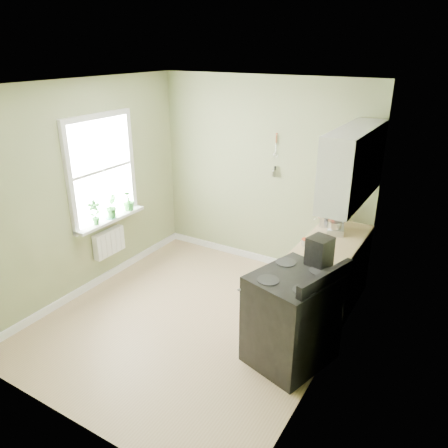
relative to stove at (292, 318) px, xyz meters
The scene contains 21 objects.
floor 1.38m from the stove, behind, with size 3.20×3.60×0.02m, color tan.
ceiling 2.55m from the stove, behind, with size 3.20×3.60×0.02m, color white.
wall_back 2.42m from the stove, 124.36° to the left, with size 3.20×0.02×2.70m, color #8F9868.
wall_left 3.01m from the stove, behind, with size 0.02×3.60×2.70m, color #8F9868.
wall_right 0.91m from the stove, 10.03° to the left, with size 0.02×3.60×2.70m, color #8F9868.
base_cabinets 1.06m from the stove, 88.80° to the left, with size 0.60×1.60×0.87m, color silver.
countertop 1.13m from the stove, 89.34° to the left, with size 0.64×1.60×0.04m, color tan.
upper_cabinets 1.79m from the stove, 82.76° to the left, with size 0.35×1.40×0.80m, color silver.
window 3.07m from the stove, behind, with size 0.06×1.14×1.44m.
window_sill 2.84m from the stove, behind, with size 0.18×1.14×0.04m, color white.
radiator 2.84m from the stove, behind, with size 0.12×0.50×0.35m, color white.
wall_utensils 2.38m from the stove, 120.38° to the left, with size 0.02×0.14×0.58m.
stove is the anchor object (origin of this frame).
stand_mixer 1.54m from the stove, 91.55° to the left, with size 0.27×0.36×0.39m.
kettle 1.61m from the stove, 98.62° to the left, with size 0.19×0.11×0.19m.
coffee_maker 0.69m from the stove, 73.30° to the left, with size 0.26×0.27×0.37m.
red_tray 1.79m from the stove, 97.72° to the left, with size 0.34×0.34×0.02m, color #D14620.
jar 0.99m from the stove, 104.54° to the left, with size 0.08×0.08×0.08m.
plant_a 2.84m from the stove, behind, with size 0.17×0.12×0.33m, color #2A7529.
plant_b 2.86m from the stove, behind, with size 0.18×0.14×0.32m, color #2A7529.
plant_c 2.92m from the stove, 165.62° to the left, with size 0.16×0.16×0.28m, color #2A7529.
Camera 1 is at (2.59, -3.59, 3.06)m, focal length 35.00 mm.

